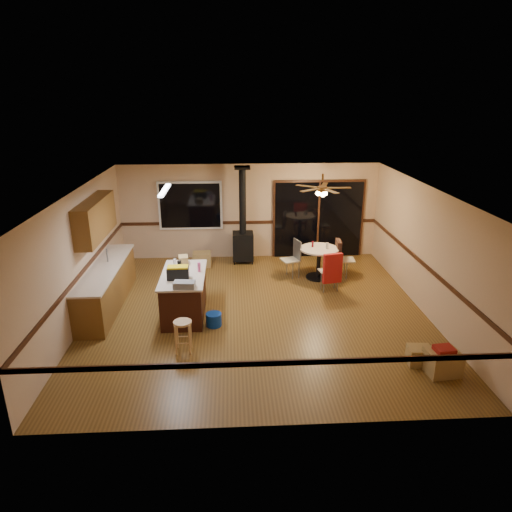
{
  "coord_description": "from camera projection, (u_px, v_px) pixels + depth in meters",
  "views": [
    {
      "loc": [
        -0.5,
        -8.65,
        4.36
      ],
      "look_at": [
        0.0,
        0.3,
        1.15
      ],
      "focal_mm": 32.0,
      "sensor_mm": 36.0,
      "label": 1
    }
  ],
  "objects": [
    {
      "name": "window",
      "position": [
        190.0,
        206.0,
        12.28
      ],
      "size": [
        1.72,
        0.1,
        1.32
      ],
      "primitive_type": "cube",
      "color": "black",
      "rests_on": "ground"
    },
    {
      "name": "ceiling",
      "position": [
        257.0,
        190.0,
        8.75
      ],
      "size": [
        7.0,
        7.0,
        0.0
      ],
      "primitive_type": "plane",
      "rotation": [
        3.14,
        0.0,
        0.0
      ],
      "color": "silver",
      "rests_on": "ground"
    },
    {
      "name": "chair_left",
      "position": [
        294.0,
        254.0,
        11.31
      ],
      "size": [
        0.51,
        0.51,
        0.51
      ],
      "color": "#BEB28D",
      "rests_on": "ground"
    },
    {
      "name": "chair_near",
      "position": [
        332.0,
        268.0,
        10.39
      ],
      "size": [
        0.5,
        0.54,
        0.7
      ],
      "color": "#BEB28D",
      "rests_on": "ground"
    },
    {
      "name": "blue_bucket",
      "position": [
        214.0,
        320.0,
        9.02
      ],
      "size": [
        0.39,
        0.39,
        0.26
      ],
      "primitive_type": "cylinder",
      "rotation": [
        0.0,
        0.0,
        -0.28
      ],
      "color": "#0B37A2",
      "rests_on": "floor"
    },
    {
      "name": "floor",
      "position": [
        257.0,
        312.0,
        9.62
      ],
      "size": [
        7.0,
        7.0,
        0.0
      ],
      "primitive_type": "plane",
      "color": "brown",
      "rests_on": "ground"
    },
    {
      "name": "box_on_island",
      "position": [
        183.0,
        260.0,
        9.75
      ],
      "size": [
        0.24,
        0.3,
        0.18
      ],
      "primitive_type": "cube",
      "rotation": [
        0.0,
        0.0,
        0.16
      ],
      "color": "olive",
      "rests_on": "kitchen_island"
    },
    {
      "name": "box_under_window",
      "position": [
        202.0,
        259.0,
        12.12
      ],
      "size": [
        0.49,
        0.4,
        0.38
      ],
      "primitive_type": "cube",
      "rotation": [
        0.0,
        0.0,
        0.04
      ],
      "color": "olive",
      "rests_on": "floor"
    },
    {
      "name": "bottle_dark",
      "position": [
        180.0,
        267.0,
        9.2
      ],
      "size": [
        0.09,
        0.09,
        0.28
      ],
      "primitive_type": "cylinder",
      "rotation": [
        0.0,
        0.0,
        -0.11
      ],
      "color": "black",
      "rests_on": "kitchen_island"
    },
    {
      "name": "kitchen_island",
      "position": [
        184.0,
        294.0,
        9.39
      ],
      "size": [
        0.88,
        1.68,
        0.9
      ],
      "color": "black",
      "rests_on": "ground"
    },
    {
      "name": "ceiling_fan",
      "position": [
        322.0,
        190.0,
        10.67
      ],
      "size": [
        0.24,
        0.24,
        0.55
      ],
      "color": "brown",
      "rests_on": "ceiling"
    },
    {
      "name": "wall_front",
      "position": [
        272.0,
        344.0,
        5.9
      ],
      "size": [
        7.0,
        0.0,
        7.0
      ],
      "primitive_type": "plane",
      "rotation": [
        -1.57,
        0.0,
        0.0
      ],
      "color": "tan",
      "rests_on": "ground"
    },
    {
      "name": "countertop",
      "position": [
        104.0,
        268.0,
        9.63
      ],
      "size": [
        0.64,
        3.04,
        0.04
      ],
      "primitive_type": "cube",
      "color": "beige",
      "rests_on": "lower_cabinets"
    },
    {
      "name": "glass_cream",
      "position": [
        327.0,
        246.0,
        11.08
      ],
      "size": [
        0.07,
        0.07,
        0.15
      ],
      "primitive_type": "cylinder",
      "rotation": [
        0.0,
        0.0,
        -0.0
      ],
      "color": "beige",
      "rests_on": "dining_table"
    },
    {
      "name": "bottle_pink",
      "position": [
        199.0,
        267.0,
        9.33
      ],
      "size": [
        0.07,
        0.07,
        0.2
      ],
      "primitive_type": "cylinder",
      "rotation": [
        0.0,
        0.0,
        -0.17
      ],
      "color": "#D84C8C",
      "rests_on": "kitchen_island"
    },
    {
      "name": "fluorescent_strip",
      "position": [
        165.0,
        190.0,
        8.95
      ],
      "size": [
        0.1,
        1.2,
        0.04
      ],
      "primitive_type": "cube",
      "color": "white",
      "rests_on": "ceiling"
    },
    {
      "name": "sliding_door",
      "position": [
        318.0,
        220.0,
        12.61
      ],
      "size": [
        2.52,
        0.1,
        2.1
      ],
      "primitive_type": "cube",
      "color": "black",
      "rests_on": "ground"
    },
    {
      "name": "glass_red",
      "position": [
        313.0,
        244.0,
        11.21
      ],
      "size": [
        0.06,
        0.06,
        0.15
      ],
      "primitive_type": "cylinder",
      "rotation": [
        0.0,
        0.0,
        0.02
      ],
      "color": "#590C14",
      "rests_on": "dining_table"
    },
    {
      "name": "dining_table",
      "position": [
        319.0,
        258.0,
        11.23
      ],
      "size": [
        0.96,
        0.96,
        0.78
      ],
      "color": "black",
      "rests_on": "ground"
    },
    {
      "name": "wall_back",
      "position": [
        250.0,
        212.0,
        12.48
      ],
      "size": [
        7.0,
        0.0,
        7.0
      ],
      "primitive_type": "plane",
      "rotation": [
        1.57,
        0.0,
        0.0
      ],
      "color": "tan",
      "rests_on": "ground"
    },
    {
      "name": "bottle_white",
      "position": [
        175.0,
        263.0,
        9.6
      ],
      "size": [
        0.07,
        0.07,
        0.17
      ],
      "primitive_type": "cylinder",
      "rotation": [
        0.0,
        0.0,
        -0.15
      ],
      "color": "white",
      "rests_on": "kitchen_island"
    },
    {
      "name": "toolbox_yellow_lid",
      "position": [
        178.0,
        267.0,
        8.92
      ],
      "size": [
        0.41,
        0.22,
        0.03
      ],
      "primitive_type": "cube",
      "rotation": [
        0.0,
        0.0,
        0.02
      ],
      "color": "gold",
      "rests_on": "toolbox_black"
    },
    {
      "name": "box_corner_a",
      "position": [
        442.0,
        362.0,
        7.47
      ],
      "size": [
        0.57,
        0.49,
        0.4
      ],
      "primitive_type": "cube",
      "rotation": [
        0.0,
        0.0,
        0.11
      ],
      "color": "olive",
      "rests_on": "floor"
    },
    {
      "name": "upper_cabinets",
      "position": [
        95.0,
        219.0,
        9.47
      ],
      "size": [
        0.35,
        2.0,
        0.8
      ],
      "primitive_type": "cube",
      "color": "brown",
      "rests_on": "ground"
    },
    {
      "name": "chair_right",
      "position": [
        339.0,
        254.0,
        11.3
      ],
      "size": [
        0.49,
        0.46,
        0.7
      ],
      "color": "#BEB28D",
      "rests_on": "ground"
    },
    {
      "name": "box_small_red",
      "position": [
        444.0,
        349.0,
        7.39
      ],
      "size": [
        0.33,
        0.28,
        0.08
      ],
      "primitive_type": "cube",
      "rotation": [
        0.0,
        0.0,
        0.11
      ],
      "color": "maroon",
      "rests_on": "box_corner_a"
    },
    {
      "name": "wall_left",
      "position": [
        80.0,
        257.0,
        9.0
      ],
      "size": [
        0.0,
        7.0,
        7.0
      ],
      "primitive_type": "plane",
      "rotation": [
        1.57,
        0.0,
        1.57
      ],
      "color": "tan",
      "rests_on": "ground"
    },
    {
      "name": "box_corner_b",
      "position": [
        419.0,
        356.0,
        7.74
      ],
      "size": [
        0.41,
        0.36,
        0.31
      ],
      "primitive_type": "cube",
      "rotation": [
        0.0,
        0.0,
        -0.08
      ],
      "color": "olive",
      "rests_on": "floor"
    },
    {
      "name": "bar_stool",
      "position": [
        183.0,
        336.0,
        8.07
      ],
      "size": [
        0.43,
        0.43,
        0.59
      ],
      "primitive_type": "cylinder",
      "rotation": [
        0.0,
        0.0,
        -0.43
      ],
      "color": "tan",
      "rests_on": "floor"
    },
    {
      "name": "wood_stove",
      "position": [
        243.0,
        236.0,
        12.23
      ],
      "size": [
        0.55,
        0.5,
        2.52
      ],
      "color": "black",
      "rests_on": "ground"
    },
    {
      "name": "chair_rail",
      "position": [
        257.0,
        268.0,
        9.29
      ],
      "size": [
        7.0,
        7.0,
        0.08
      ],
      "primitive_type": null,
      "color": "#351A0D",
      "rests_on": "ground"
    },
    {
      "name": "toolbox_black",
      "position": [
        178.0,
        273.0,
        8.96
      ],
      "size": [
        0.43,
        0.23,
        0.23
      ],
      "primitive_type": "cube",
      "rotation": [
        0.0,
        0.0,
        0.02
      ],
      "color": "black",
      "rests_on": "kitchen_island"
    },
    {
      "name": "toolbox_grey",
      "position": [
        184.0,
        285.0,
        8.57
      ],
      "size": [
        0.42,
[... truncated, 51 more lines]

